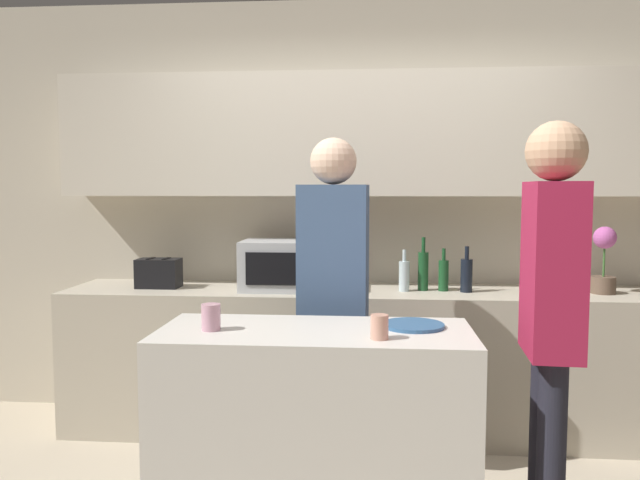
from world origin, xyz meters
name	(u,v)px	position (x,y,z in m)	size (l,w,h in m)	color
back_wall	(361,182)	(0.00, 1.66, 1.54)	(6.40, 0.40, 2.70)	beige
back_counter	(360,360)	(0.00, 1.39, 0.44)	(3.60, 0.62, 0.88)	#B7AD99
kitchen_island	(315,437)	(-0.16, 0.14, 0.46)	(1.30, 0.56, 0.92)	beige
microwave	(285,265)	(-0.46, 1.37, 1.03)	(0.52, 0.39, 0.30)	#B7BABC
toaster	(159,273)	(-1.25, 1.37, 0.97)	(0.26, 0.16, 0.18)	black
potted_plant	(604,260)	(1.43, 1.37, 1.08)	(0.14, 0.14, 0.40)	brown
bottle_0	(404,275)	(0.26, 1.36, 0.98)	(0.06, 0.06, 0.25)	silver
bottle_1	(423,270)	(0.38, 1.40, 1.00)	(0.06, 0.06, 0.32)	#194723
bottle_2	(443,275)	(0.50, 1.39, 0.98)	(0.06, 0.06, 0.26)	#194723
bottle_3	(466,275)	(0.63, 1.36, 0.99)	(0.07, 0.07, 0.27)	black
plate_on_island	(413,325)	(0.24, 0.22, 0.92)	(0.26, 0.26, 0.01)	#2D5684
cup_0	(211,317)	(-0.59, 0.09, 0.97)	(0.08, 0.08, 0.11)	#CC94A8
cup_1	(379,327)	(0.10, 0.00, 0.96)	(0.07, 0.07, 0.10)	tan
person_left	(333,279)	(-0.12, 0.68, 1.05)	(0.35, 0.23, 1.74)	black
person_center	(552,303)	(0.76, 0.08, 1.05)	(0.23, 0.35, 1.75)	black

